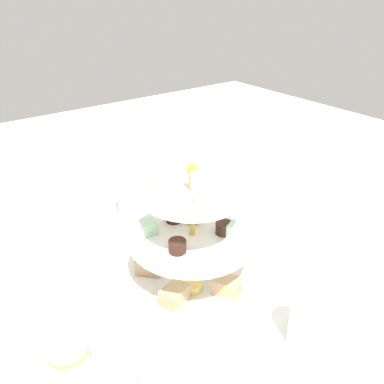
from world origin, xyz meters
name	(u,v)px	position (x,y,z in m)	size (l,w,h in m)	color
ground_plane	(192,278)	(0.00, 0.00, 0.00)	(2.40, 2.40, 0.00)	white
tiered_serving_stand	(192,246)	(0.00, 0.00, 0.07)	(0.28, 0.28, 0.24)	white
water_glass_tall_right	(132,192)	(-0.26, 0.02, 0.07)	(0.07, 0.07, 0.14)	silver
teacup_with_saucer	(70,362)	(0.07, -0.27, 0.02)	(0.09, 0.09, 0.05)	white
butter_knife_left	(291,220)	(-0.03, 0.31, 0.00)	(0.17, 0.01, 0.00)	silver
butter_knife_right	(24,287)	(-0.17, -0.26, 0.00)	(0.17, 0.01, 0.00)	silver
water_glass_mid_back	(309,318)	(0.23, 0.05, 0.05)	(0.06, 0.06, 0.10)	silver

